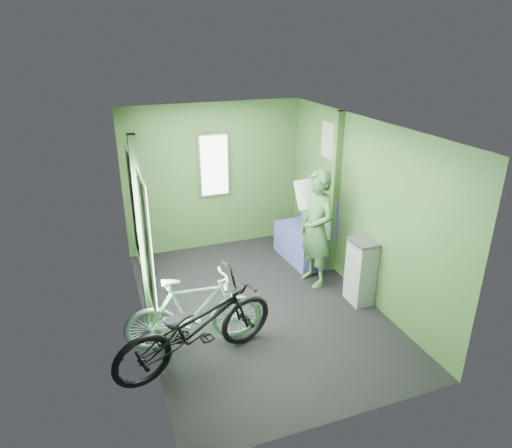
# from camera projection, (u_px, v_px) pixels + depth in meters

# --- Properties ---
(room) EXTENTS (4.00, 4.02, 2.31)m
(room) POSITION_uv_depth(u_px,v_px,m) (255.00, 200.00, 5.30)
(room) COLOR black
(room) RESTS_ON ground
(bicycle_black) EXTENTS (1.94, 1.18, 1.01)m
(bicycle_black) POSITION_uv_depth(u_px,v_px,m) (199.00, 363.00, 4.81)
(bicycle_black) COLOR black
(bicycle_black) RESTS_ON ground
(bicycle_mint) EXTENTS (1.56, 0.68, 0.96)m
(bicycle_mint) POSITION_uv_depth(u_px,v_px,m) (196.00, 346.00, 5.08)
(bicycle_mint) COLOR #83CEA0
(bicycle_mint) RESTS_ON ground
(passenger) EXTENTS (0.47, 0.73, 1.62)m
(passenger) POSITION_uv_depth(u_px,v_px,m) (316.00, 229.00, 6.09)
(passenger) COLOR #375A31
(passenger) RESTS_ON ground
(waste_box) EXTENTS (0.25, 0.36, 0.86)m
(waste_box) POSITION_uv_depth(u_px,v_px,m) (361.00, 272.00, 5.78)
(waste_box) COLOR gray
(waste_box) RESTS_ON ground
(bench_seat) EXTENTS (0.60, 1.01, 1.03)m
(bench_seat) POSITION_uv_depth(u_px,v_px,m) (305.00, 240.00, 6.97)
(bench_seat) COLOR navy
(bench_seat) RESTS_ON ground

